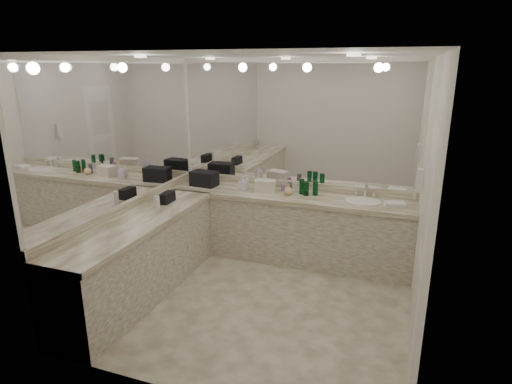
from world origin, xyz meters
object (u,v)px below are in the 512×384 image
at_px(wall_phone, 420,180).
at_px(soap_bottle_a, 247,182).
at_px(soap_bottle_b, 243,183).
at_px(hand_towel, 395,204).
at_px(black_toiletry_bag, 204,178).
at_px(soap_bottle_c, 288,189).
at_px(sink, 363,202).
at_px(cream_cosmetic_case, 265,186).

height_order(wall_phone, soap_bottle_a, wall_phone).
bearing_deg(soap_bottle_b, wall_phone, -11.90).
bearing_deg(soap_bottle_b, hand_towel, 0.41).
distance_m(black_toiletry_bag, soap_bottle_b, 0.59).
relative_size(wall_phone, soap_bottle_a, 1.31).
distance_m(black_toiletry_bag, soap_bottle_c, 1.22).
bearing_deg(wall_phone, soap_bottle_c, 163.24).
distance_m(sink, black_toiletry_bag, 2.17).
height_order(soap_bottle_b, soap_bottle_c, soap_bottle_b).
relative_size(hand_towel, soap_bottle_c, 1.63).
distance_m(black_toiletry_bag, hand_towel, 2.54).
bearing_deg(sink, soap_bottle_b, -178.47).
bearing_deg(black_toiletry_bag, cream_cosmetic_case, 0.30).
bearing_deg(cream_cosmetic_case, black_toiletry_bag, 163.83).
height_order(black_toiletry_bag, hand_towel, black_toiletry_bag).
height_order(sink, soap_bottle_a, soap_bottle_a).
height_order(wall_phone, cream_cosmetic_case, wall_phone).
xyz_separation_m(black_toiletry_bag, soap_bottle_a, (0.61, 0.07, -0.01)).
bearing_deg(wall_phone, cream_cosmetic_case, 165.00).
relative_size(soap_bottle_a, soap_bottle_b, 0.96).
height_order(sink, cream_cosmetic_case, cream_cosmetic_case).
height_order(hand_towel, soap_bottle_b, soap_bottle_b).
height_order(cream_cosmetic_case, soap_bottle_c, cream_cosmetic_case).
bearing_deg(hand_towel, soap_bottle_c, -179.75).
height_order(sink, black_toiletry_bag, black_toiletry_bag).
relative_size(soap_bottle_b, soap_bottle_c, 1.32).
relative_size(wall_phone, soap_bottle_c, 1.65).
bearing_deg(soap_bottle_a, soap_bottle_c, -9.48).
bearing_deg(soap_bottle_a, soap_bottle_b, -96.88).
distance_m(cream_cosmetic_case, soap_bottle_b, 0.30).
height_order(cream_cosmetic_case, soap_bottle_a, soap_bottle_a).
bearing_deg(cream_cosmetic_case, sink, -16.62).
distance_m(black_toiletry_bag, cream_cosmetic_case, 0.89).
bearing_deg(hand_towel, wall_phone, -64.22).
bearing_deg(cream_cosmetic_case, wall_phone, -31.46).
bearing_deg(sink, hand_towel, -4.23).
bearing_deg(soap_bottle_b, soap_bottle_c, 0.75).
xyz_separation_m(wall_phone, cream_cosmetic_case, (-1.88, 0.50, -0.37)).
bearing_deg(wall_phone, sink, 140.43).
relative_size(cream_cosmetic_case, soap_bottle_a, 1.50).
relative_size(wall_phone, black_toiletry_bag, 0.67).
xyz_separation_m(soap_bottle_b, soap_bottle_c, (0.63, 0.01, -0.02)).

